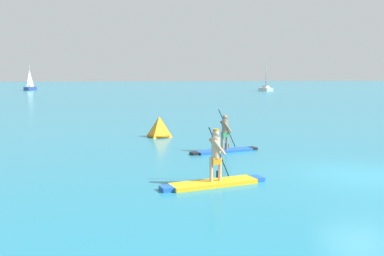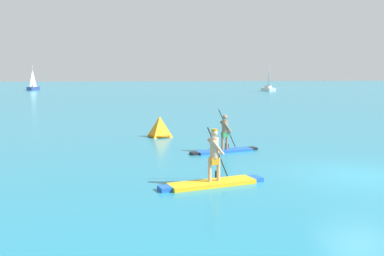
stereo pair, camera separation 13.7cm
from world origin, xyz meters
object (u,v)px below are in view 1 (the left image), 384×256
Objects in this scene: sailboat_right_horizon at (266,88)px; race_marker_buoy at (159,128)px; paddleboarder_near_left at (214,176)px; sailboat_left_horizon at (30,87)px; paddleboarder_mid_center at (225,144)px.

race_marker_buoy is at bearing -26.10° from sailboat_right_horizon.
sailboat_right_horizon is (29.77, 62.29, 0.21)m from race_marker_buoy.
sailboat_left_horizon is at bearing 90.81° from paddleboarder_near_left.
paddleboarder_near_left is 78.46m from sailboat_right_horizon.
sailboat_right_horizon reaches higher than race_marker_buoy.
sailboat_right_horizon is at bearing 64.45° from race_marker_buoy.
paddleboarder_mid_center reaches higher than race_marker_buoy.
race_marker_buoy is 69.04m from sailboat_right_horizon.
race_marker_buoy is 79.06m from sailboat_left_horizon.
paddleboarder_near_left is at bearing 25.46° from sailboat_left_horizon.
paddleboarder_near_left is 0.64× the size of sailboat_right_horizon.
race_marker_buoy is 0.28× the size of sailboat_right_horizon.
sailboat_left_horizon reaches higher than paddleboarder_near_left.
paddleboarder_near_left is 89.38m from sailboat_left_horizon.
sailboat_right_horizon is (29.27, 72.80, 0.40)m from paddleboarder_near_left.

